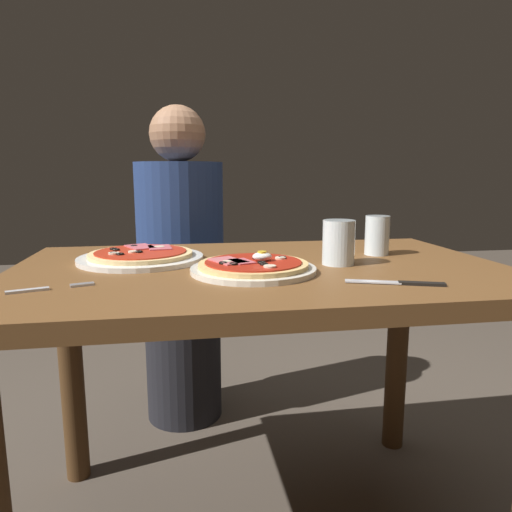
# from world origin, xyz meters

# --- Properties ---
(dining_table) EXTENTS (1.17, 0.75, 0.72)m
(dining_table) POSITION_xyz_m (0.00, 0.00, 0.60)
(dining_table) COLOR brown
(dining_table) RESTS_ON ground
(pizza_foreground) EXTENTS (0.28, 0.28, 0.05)m
(pizza_foreground) POSITION_xyz_m (-0.03, -0.07, 0.73)
(pizza_foreground) COLOR silver
(pizza_foreground) RESTS_ON dining_table
(pizza_across_left) EXTENTS (0.31, 0.31, 0.03)m
(pizza_across_left) POSITION_xyz_m (-0.29, 0.11, 0.73)
(pizza_across_left) COLOR white
(pizza_across_left) RESTS_ON dining_table
(water_glass_near) EXTENTS (0.08, 0.08, 0.11)m
(water_glass_near) POSITION_xyz_m (0.19, -0.02, 0.77)
(water_glass_near) COLOR silver
(water_glass_near) RESTS_ON dining_table
(water_glass_far) EXTENTS (0.07, 0.07, 0.11)m
(water_glass_far) POSITION_xyz_m (0.34, 0.10, 0.77)
(water_glass_far) COLOR silver
(water_glass_far) RESTS_ON dining_table
(fork) EXTENTS (0.15, 0.06, 0.00)m
(fork) POSITION_xyz_m (-0.45, -0.17, 0.72)
(fork) COLOR silver
(fork) RESTS_ON dining_table
(knife) EXTENTS (0.19, 0.08, 0.01)m
(knife) POSITION_xyz_m (0.24, -0.24, 0.73)
(knife) COLOR silver
(knife) RESTS_ON dining_table
(diner_person) EXTENTS (0.32, 0.32, 1.18)m
(diner_person) POSITION_xyz_m (-0.19, 0.65, 0.56)
(diner_person) COLOR black
(diner_person) RESTS_ON ground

